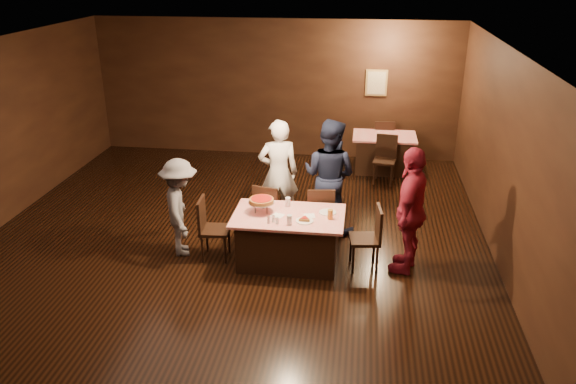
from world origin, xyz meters
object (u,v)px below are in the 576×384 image
object	(u,v)px
back_table	(383,153)
chair_back_far	(383,140)
pizza_stand	(262,201)
diner_white_jacket	(278,173)
chair_far_left	(270,210)
diner_grey_knit	(180,208)
chair_end_left	(215,229)
plate_empty	(328,212)
chair_far_right	(320,213)
glass_front_left	(289,220)
chair_back_near	(385,160)
glass_back	(288,202)
chair_end_right	(365,238)
diner_red_shirt	(411,210)
main_table	(289,239)
glass_amber	(330,214)
diner_navy_hoodie	(329,176)

from	to	relation	value
back_table	chair_back_far	bearing A→B (deg)	90.00
pizza_stand	diner_white_jacket	bearing A→B (deg)	87.21
chair_far_left	diner_grey_knit	world-z (taller)	diner_grey_knit
chair_end_left	plate_empty	world-z (taller)	chair_end_left
chair_far_right	glass_front_left	world-z (taller)	chair_far_right
chair_back_near	chair_back_far	size ratio (longest dim) A/B	1.00
glass_front_left	glass_back	size ratio (longest dim) A/B	1.00
glass_back	chair_end_right	bearing A→B (deg)	-14.62
diner_white_jacket	glass_front_left	world-z (taller)	diner_white_jacket
chair_end_right	diner_grey_knit	world-z (taller)	diner_grey_knit
back_table	glass_front_left	xyz separation A→B (m)	(-1.42, -4.40, 0.46)
glass_front_left	glass_back	distance (m)	0.61
diner_grey_knit	glass_back	world-z (taller)	diner_grey_knit
chair_far_right	glass_back	world-z (taller)	chair_far_right
diner_red_shirt	pizza_stand	distance (m)	2.12
main_table	chair_back_near	world-z (taller)	chair_back_near
glass_amber	glass_back	size ratio (longest dim) A/B	1.00
pizza_stand	chair_back_far	bearing A→B (deg)	68.14
back_table	glass_amber	bearing A→B (deg)	-101.78
diner_grey_knit	glass_front_left	size ratio (longest dim) A/B	10.74
chair_back_near	diner_red_shirt	distance (m)	3.40
chair_far_left	diner_white_jacket	bearing A→B (deg)	-83.50
chair_end_right	chair_back_near	size ratio (longest dim) A/B	1.00
chair_back_near	diner_white_jacket	size ratio (longest dim) A/B	0.52
chair_back_far	main_table	bearing A→B (deg)	70.99
chair_end_right	glass_back	world-z (taller)	chair_end_right
pizza_stand	diner_red_shirt	bearing A→B (deg)	-0.22
chair_end_left	glass_front_left	bearing A→B (deg)	-108.20
diner_white_jacket	plate_empty	size ratio (longest dim) A/B	7.27
chair_far_left	chair_back_far	size ratio (longest dim) A/B	1.00
main_table	chair_far_left	bearing A→B (deg)	118.07
diner_grey_knit	chair_back_far	bearing A→B (deg)	-53.58
chair_far_right	pizza_stand	world-z (taller)	pizza_stand
diner_red_shirt	glass_back	bearing A→B (deg)	-81.65
chair_far_right	diner_red_shirt	size ratio (longest dim) A/B	0.51
main_table	chair_far_right	world-z (taller)	chair_far_right
diner_white_jacket	plate_empty	distance (m)	1.45
chair_back_far	diner_red_shirt	world-z (taller)	diner_red_shirt
chair_far_left	glass_back	xyz separation A→B (m)	(0.35, -0.45, 0.37)
main_table	glass_front_left	world-z (taller)	glass_front_left
diner_navy_hoodie	pizza_stand	world-z (taller)	diner_navy_hoodie
chair_end_right	diner_white_jacket	size ratio (longest dim) A/B	0.52
diner_grey_knit	chair_back_near	bearing A→B (deg)	-62.75
glass_front_left	glass_back	xyz separation A→B (m)	(-0.10, 0.60, 0.00)
chair_end_right	plate_empty	distance (m)	0.65
diner_navy_hoodie	glass_front_left	xyz separation A→B (m)	(-0.45, -1.50, -0.10)
chair_far_right	plate_empty	distance (m)	0.69
main_table	chair_end_left	size ratio (longest dim) A/B	1.68
plate_empty	glass_front_left	distance (m)	0.68
chair_back_near	diner_grey_knit	distance (m)	4.55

